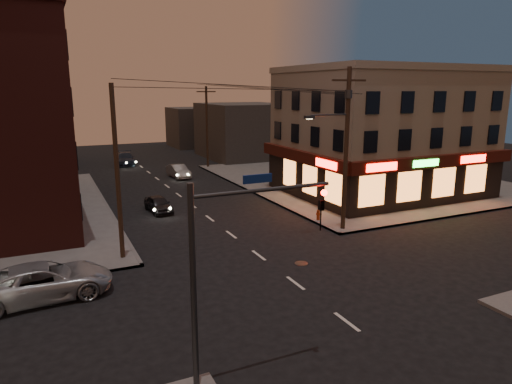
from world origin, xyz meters
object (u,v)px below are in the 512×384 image
suv_cross (44,281)px  sedan_near (158,204)px  sedan_far (125,159)px  sedan_mid (179,171)px  fire_hydrant (318,214)px

suv_cross → sedan_near: size_ratio=1.61×
sedan_far → sedan_mid: bearing=-65.0°
sedan_far → sedan_near: bearing=-87.4°
sedan_near → sedan_mid: sedan_mid is taller
suv_cross → sedan_far: 36.01m
fire_hydrant → sedan_mid: bearing=102.3°
suv_cross → sedan_mid: bearing=-31.0°
fire_hydrant → suv_cross: bearing=-164.1°
sedan_far → fire_hydrant: bearing=-69.3°
sedan_far → suv_cross: bearing=-98.7°
suv_cross → sedan_far: bearing=-18.2°
suv_cross → sedan_far: suv_cross is taller
sedan_far → fire_hydrant: sedan_far is taller
suv_cross → sedan_near: bearing=-36.4°
sedan_near → sedan_far: bearing=81.8°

